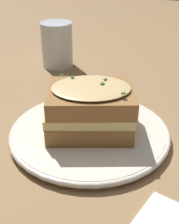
% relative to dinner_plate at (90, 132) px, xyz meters
% --- Properties ---
extents(ground_plane, '(2.40, 2.40, 0.00)m').
position_rel_dinner_plate_xyz_m(ground_plane, '(0.02, -0.02, -0.01)').
color(ground_plane, olive).
extents(dinner_plate, '(0.24, 0.24, 0.01)m').
position_rel_dinner_plate_xyz_m(dinner_plate, '(0.00, 0.00, 0.00)').
color(dinner_plate, silver).
rests_on(dinner_plate, ground_plane).
extents(sandwich, '(0.15, 0.13, 0.07)m').
position_rel_dinner_plate_xyz_m(sandwich, '(0.00, 0.00, 0.04)').
color(sandwich, olive).
rests_on(sandwich, dinner_plate).
extents(water_glass, '(0.07, 0.07, 0.10)m').
position_rel_dinner_plate_xyz_m(water_glass, '(-0.16, 0.26, 0.04)').
color(water_glass, silver).
rests_on(water_glass, ground_plane).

